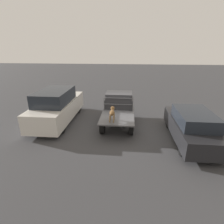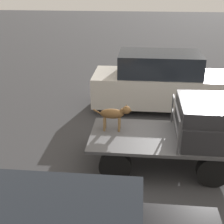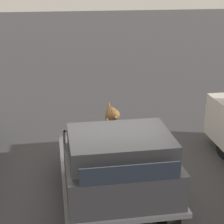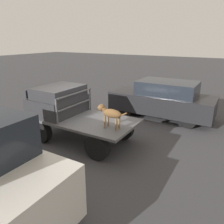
{
  "view_description": "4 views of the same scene",
  "coord_description": "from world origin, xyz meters",
  "px_view_note": "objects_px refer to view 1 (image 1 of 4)",
  "views": [
    {
      "loc": [
        -9.91,
        -0.53,
        4.6
      ],
      "look_at": [
        -1.34,
        0.24,
        1.36
      ],
      "focal_mm": 28.0,
      "sensor_mm": 36.0,
      "label": 1
    },
    {
      "loc": [
        -0.62,
        -7.19,
        4.6
      ],
      "look_at": [
        -1.34,
        0.24,
        1.36
      ],
      "focal_mm": 50.0,
      "sensor_mm": 36.0,
      "label": 2
    },
    {
      "loc": [
        6.38,
        -1.02,
        4.26
      ],
      "look_at": [
        -1.34,
        0.24,
        1.36
      ],
      "focal_mm": 60.0,
      "sensor_mm": 36.0,
      "label": 3
    },
    {
      "loc": [
        -4.45,
        5.52,
        3.42
      ],
      "look_at": [
        -1.34,
        0.24,
        1.36
      ],
      "focal_mm": 35.0,
      "sensor_mm": 36.0,
      "label": 4
    }
  ],
  "objects_px": {
    "flatbed_truck": "(118,116)",
    "parked_sedan": "(192,126)",
    "dog": "(112,112)",
    "parked_pickup_far": "(57,106)"
  },
  "relations": [
    {
      "from": "dog",
      "to": "parked_sedan",
      "type": "height_order",
      "value": "parked_sedan"
    },
    {
      "from": "parked_sedan",
      "to": "parked_pickup_far",
      "type": "bearing_deg",
      "value": 77.68
    },
    {
      "from": "dog",
      "to": "parked_pickup_far",
      "type": "distance_m",
      "value": 3.94
    },
    {
      "from": "dog",
      "to": "parked_sedan",
      "type": "bearing_deg",
      "value": -95.35
    },
    {
      "from": "flatbed_truck",
      "to": "parked_sedan",
      "type": "height_order",
      "value": "parked_sedan"
    },
    {
      "from": "flatbed_truck",
      "to": "parked_sedan",
      "type": "distance_m",
      "value": 4.14
    },
    {
      "from": "parked_sedan",
      "to": "parked_pickup_far",
      "type": "distance_m",
      "value": 7.91
    },
    {
      "from": "flatbed_truck",
      "to": "parked_sedan",
      "type": "xyz_separation_m",
      "value": [
        -1.6,
        -3.81,
        0.23
      ]
    },
    {
      "from": "parked_pickup_far",
      "to": "parked_sedan",
      "type": "bearing_deg",
      "value": -112.27
    },
    {
      "from": "flatbed_truck",
      "to": "dog",
      "type": "distance_m",
      "value": 1.46
    }
  ]
}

